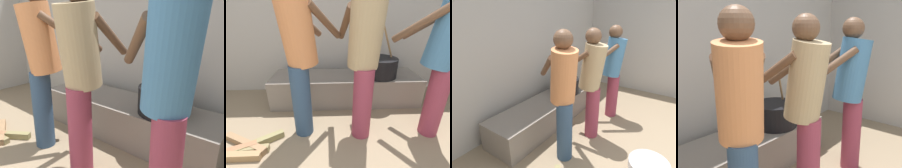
# 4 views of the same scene
# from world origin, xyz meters

# --- Properties ---
(block_enclosure_rear) EXTENTS (5.60, 0.20, 2.47)m
(block_enclosure_rear) POSITION_xyz_m (0.00, 2.62, 1.23)
(block_enclosure_rear) COLOR #ADA8A0
(block_enclosure_rear) RESTS_ON ground_plane
(hearth_ledge) EXTENTS (2.13, 0.60, 0.42)m
(hearth_ledge) POSITION_xyz_m (0.21, 2.10, 0.21)
(hearth_ledge) COLOR slate
(hearth_ledge) RESTS_ON ground_plane
(cooking_pot_main) EXTENTS (0.49, 0.49, 0.72)m
(cooking_pot_main) POSITION_xyz_m (0.69, 2.05, 0.55)
(cooking_pot_main) COLOR black
(cooking_pot_main) RESTS_ON hearth_ledge
(cook_in_blue_shirt) EXTENTS (0.71, 0.68, 1.62)m
(cook_in_blue_shirt) POSITION_xyz_m (1.07, 1.33, 0.93)
(cook_in_blue_shirt) COLOR #8C3347
(cook_in_blue_shirt) RESTS_ON ground_plane
(cook_in_orange_shirt) EXTENTS (0.66, 0.74, 1.65)m
(cook_in_orange_shirt) POSITION_xyz_m (-0.30, 1.41, 0.95)
(cook_in_orange_shirt) COLOR navy
(cook_in_orange_shirt) RESTS_ON ground_plane
(cook_in_tan_shirt) EXTENTS (0.41, 0.71, 1.62)m
(cook_in_tan_shirt) POSITION_xyz_m (0.31, 1.35, 0.93)
(cook_in_tan_shirt) COLOR #8C3347
(cook_in_tan_shirt) RESTS_ON ground_plane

